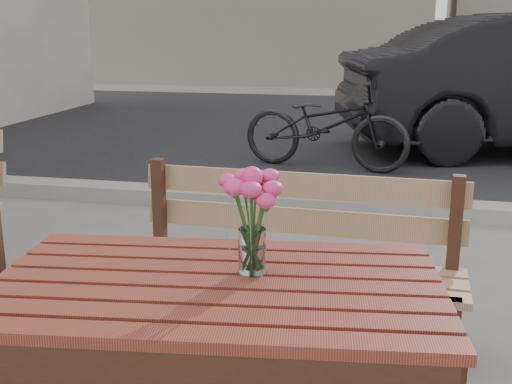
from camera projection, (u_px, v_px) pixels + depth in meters
street at (367, 156)px, 6.76m from camera, size 30.00×8.12×0.12m
main_table at (217, 322)px, 1.72m from camera, size 1.25×0.82×0.73m
main_bench at (295, 245)px, 2.61m from camera, size 1.37×0.46×0.84m
main_vase at (252, 208)px, 1.70m from camera, size 0.16×0.16×0.29m
bicycle at (326, 125)px, 6.21m from camera, size 1.73×0.88×0.87m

